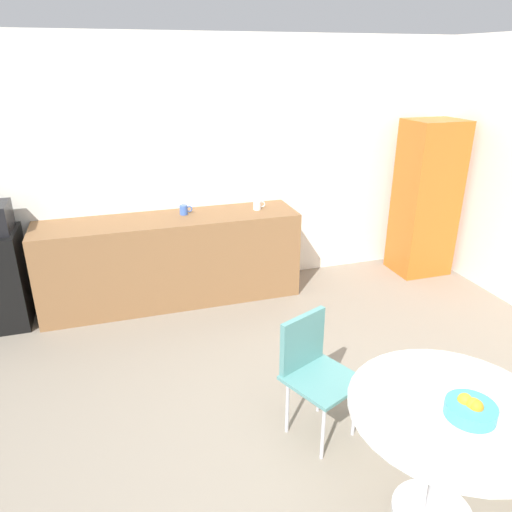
# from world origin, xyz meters

# --- Properties ---
(ground_plane) EXTENTS (6.00, 6.00, 0.00)m
(ground_plane) POSITION_xyz_m (0.00, 0.00, 0.00)
(ground_plane) COLOR gray
(wall_back) EXTENTS (6.00, 0.10, 2.60)m
(wall_back) POSITION_xyz_m (0.00, 3.00, 1.30)
(wall_back) COLOR white
(wall_back) RESTS_ON ground_plane
(counter_block) EXTENTS (2.59, 0.60, 0.90)m
(counter_block) POSITION_xyz_m (-0.35, 2.65, 0.45)
(counter_block) COLOR brown
(counter_block) RESTS_ON ground_plane
(locker_cabinet) EXTENTS (0.60, 0.50, 1.76)m
(locker_cabinet) POSITION_xyz_m (2.55, 2.55, 0.88)
(locker_cabinet) COLOR orange
(locker_cabinet) RESTS_ON ground_plane
(round_table) EXTENTS (1.04, 1.04, 0.75)m
(round_table) POSITION_xyz_m (0.63, -0.37, 0.60)
(round_table) COLOR silver
(round_table) RESTS_ON ground_plane
(chair_teal) EXTENTS (0.55, 0.55, 0.83)m
(chair_teal) POSITION_xyz_m (0.26, 0.48, 0.52)
(chair_teal) COLOR silver
(chair_teal) RESTS_ON ground_plane
(fruit_bowl) EXTENTS (0.24, 0.24, 0.11)m
(fruit_bowl) POSITION_xyz_m (0.67, -0.45, 0.79)
(fruit_bowl) COLOR teal
(fruit_bowl) RESTS_ON round_table
(mug_white) EXTENTS (0.13, 0.08, 0.09)m
(mug_white) POSITION_xyz_m (-0.19, 2.72, 0.95)
(mug_white) COLOR #3F66BF
(mug_white) RESTS_ON counter_block
(mug_green) EXTENTS (0.13, 0.08, 0.09)m
(mug_green) POSITION_xyz_m (0.57, 2.66, 0.95)
(mug_green) COLOR white
(mug_green) RESTS_ON counter_block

